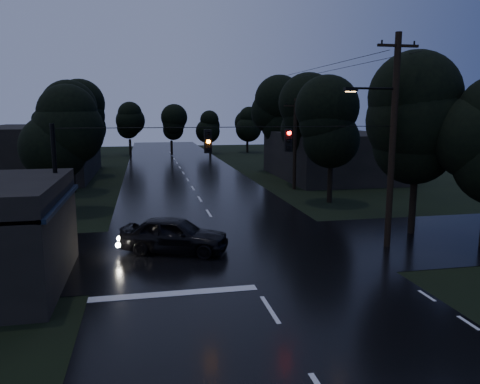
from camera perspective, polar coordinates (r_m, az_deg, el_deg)
name	(u,v)px	position (r m, az deg, el deg)	size (l,w,h in m)	color
main_road	(193,189)	(39.78, -5.76, 0.42)	(12.00, 120.00, 0.02)	black
cross_street	(231,249)	(22.37, -1.04, -7.01)	(60.00, 9.00, 0.02)	black
building_far_right	(331,155)	(46.81, 11.03, 4.43)	(10.00, 14.00, 4.40)	black
building_far_left	(40,152)	(50.25, -23.16, 4.52)	(10.00, 16.00, 5.00)	black
utility_pole_main	(391,138)	(23.04, 17.94, 6.31)	(3.50, 0.30, 10.00)	black
utility_pole_far	(295,143)	(39.09, 6.71, 5.97)	(2.00, 0.30, 7.50)	black
anchor_pole_left	(57,197)	(20.68, -21.43, -0.56)	(0.18, 0.18, 6.00)	black
span_signals	(248,140)	(20.57, 0.96, 6.38)	(15.00, 0.37, 1.12)	black
tree_corner_near	(418,121)	(26.06, 20.88, 8.13)	(4.48, 4.48, 9.44)	black
tree_left_a	(61,131)	(31.50, -21.02, 6.94)	(3.92, 3.92, 8.26)	black
tree_left_b	(70,122)	(39.48, -20.04, 8.01)	(4.20, 4.20, 8.85)	black
tree_left_c	(79,116)	(49.47, -19.08, 8.76)	(4.48, 4.48, 9.44)	black
tree_right_a	(332,124)	(33.63, 11.13, 8.19)	(4.20, 4.20, 8.85)	black
tree_right_b	(303,117)	(41.32, 7.63, 9.09)	(4.48, 4.48, 9.44)	black
tree_right_c	(277,112)	(51.03, 4.58, 9.70)	(4.76, 4.76, 10.03)	black
car	(175,235)	(21.91, -7.97, -5.17)	(2.00, 4.97, 1.69)	black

